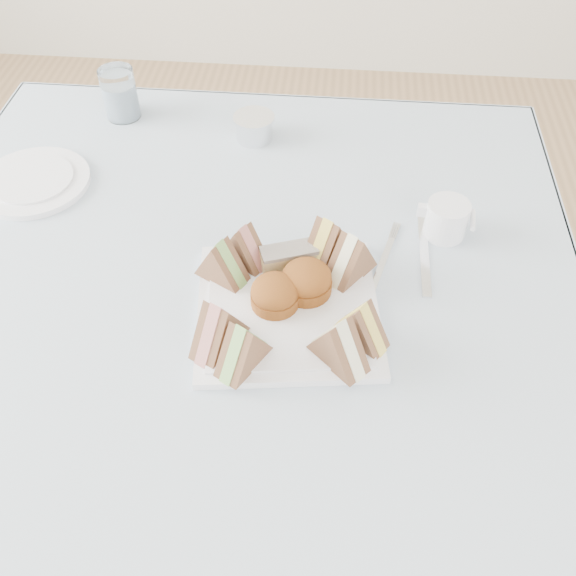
# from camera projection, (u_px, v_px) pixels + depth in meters

# --- Properties ---
(floor) EXTENTS (4.00, 4.00, 0.00)m
(floor) POSITION_uv_depth(u_px,v_px,m) (253.00, 501.00, 1.48)
(floor) COLOR #9E7751
(floor) RESTS_ON ground
(table) EXTENTS (0.90, 0.90, 0.74)m
(table) POSITION_uv_depth(u_px,v_px,m) (246.00, 417.00, 1.21)
(table) COLOR brown
(table) RESTS_ON floor
(tablecloth) EXTENTS (1.02, 1.02, 0.01)m
(tablecloth) POSITION_uv_depth(u_px,v_px,m) (233.00, 282.00, 0.93)
(tablecloth) COLOR #A1B5D0
(tablecloth) RESTS_ON table
(serving_plate) EXTENTS (0.28, 0.28, 0.01)m
(serving_plate) POSITION_uv_depth(u_px,v_px,m) (288.00, 310.00, 0.89)
(serving_plate) COLOR white
(serving_plate) RESTS_ON tablecloth
(sandwich_fl_a) EXTENTS (0.08, 0.09, 0.08)m
(sandwich_fl_a) POSITION_uv_depth(u_px,v_px,m) (218.00, 325.00, 0.81)
(sandwich_fl_a) COLOR brown
(sandwich_fl_a) RESTS_ON serving_plate
(sandwich_fl_b) EXTENTS (0.07, 0.09, 0.07)m
(sandwich_fl_b) POSITION_uv_depth(u_px,v_px,m) (243.00, 345.00, 0.79)
(sandwich_fl_b) COLOR brown
(sandwich_fl_b) RESTS_ON serving_plate
(sandwich_fr_a) EXTENTS (0.08, 0.07, 0.07)m
(sandwich_fr_a) POSITION_uv_depth(u_px,v_px,m) (361.00, 323.00, 0.82)
(sandwich_fr_a) COLOR brown
(sandwich_fr_a) RESTS_ON serving_plate
(sandwich_fr_b) EXTENTS (0.09, 0.08, 0.07)m
(sandwich_fr_b) POSITION_uv_depth(u_px,v_px,m) (339.00, 341.00, 0.79)
(sandwich_fr_b) COLOR brown
(sandwich_fr_b) RESTS_ON serving_plate
(sandwich_bl_a) EXTENTS (0.09, 0.07, 0.07)m
(sandwich_bl_a) POSITION_uv_depth(u_px,v_px,m) (221.00, 260.00, 0.89)
(sandwich_bl_a) COLOR brown
(sandwich_bl_a) RESTS_ON serving_plate
(sandwich_bl_b) EXTENTS (0.08, 0.07, 0.07)m
(sandwich_bl_b) POSITION_uv_depth(u_px,v_px,m) (244.00, 244.00, 0.92)
(sandwich_bl_b) COLOR brown
(sandwich_bl_b) RESTS_ON serving_plate
(sandwich_br_a) EXTENTS (0.08, 0.09, 0.07)m
(sandwich_br_a) POSITION_uv_depth(u_px,v_px,m) (351.00, 255.00, 0.90)
(sandwich_br_a) COLOR brown
(sandwich_br_a) RESTS_ON serving_plate
(sandwich_br_b) EXTENTS (0.08, 0.09, 0.08)m
(sandwich_br_b) POSITION_uv_depth(u_px,v_px,m) (327.00, 240.00, 0.92)
(sandwich_br_b) COLOR brown
(sandwich_br_b) RESTS_ON serving_plate
(scone_left) EXTENTS (0.08, 0.08, 0.05)m
(scone_left) POSITION_uv_depth(u_px,v_px,m) (275.00, 294.00, 0.87)
(scone_left) COLOR brown
(scone_left) RESTS_ON serving_plate
(scone_right) EXTENTS (0.10, 0.10, 0.05)m
(scone_right) POSITION_uv_depth(u_px,v_px,m) (306.00, 280.00, 0.88)
(scone_right) COLOR brown
(scone_right) RESTS_ON serving_plate
(pastry_slice) EXTENTS (0.09, 0.06, 0.04)m
(pastry_slice) POSITION_uv_depth(u_px,v_px,m) (289.00, 258.00, 0.92)
(pastry_slice) COLOR tan
(pastry_slice) RESTS_ON serving_plate
(side_plate) EXTENTS (0.22, 0.22, 0.01)m
(side_plate) POSITION_uv_depth(u_px,v_px,m) (33.00, 182.00, 1.08)
(side_plate) COLOR white
(side_plate) RESTS_ON tablecloth
(water_glass) EXTENTS (0.08, 0.08, 0.09)m
(water_glass) POSITION_uv_depth(u_px,v_px,m) (120.00, 94.00, 1.19)
(water_glass) COLOR white
(water_glass) RESTS_ON tablecloth
(tea_strainer) EXTENTS (0.09, 0.09, 0.04)m
(tea_strainer) POSITION_uv_depth(u_px,v_px,m) (254.00, 129.00, 1.16)
(tea_strainer) COLOR silver
(tea_strainer) RESTS_ON tablecloth
(knife) EXTENTS (0.01, 0.17, 0.00)m
(knife) POSITION_uv_depth(u_px,v_px,m) (424.00, 255.00, 0.96)
(knife) COLOR silver
(knife) RESTS_ON tablecloth
(fork) EXTENTS (0.05, 0.17, 0.00)m
(fork) POSITION_uv_depth(u_px,v_px,m) (378.00, 276.00, 0.93)
(fork) COLOR silver
(fork) RESTS_ON tablecloth
(creamer_jug) EXTENTS (0.07, 0.07, 0.06)m
(creamer_jug) POSITION_uv_depth(u_px,v_px,m) (446.00, 219.00, 0.98)
(creamer_jug) COLOR white
(creamer_jug) RESTS_ON tablecloth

